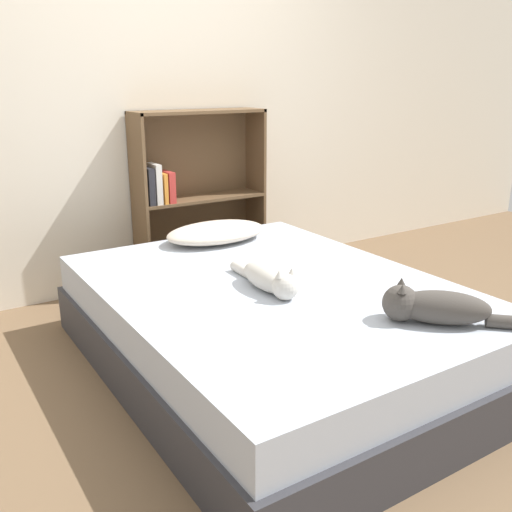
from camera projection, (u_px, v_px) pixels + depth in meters
The scene contains 7 objects.
ground_plane at pixel (273, 364), 2.80m from camera, with size 8.00×8.00×0.00m, color brown.
wall_back at pixel (144, 94), 3.61m from camera, with size 8.00×0.06×2.50m.
bed at pixel (273, 326), 2.74m from camera, with size 1.51×2.04×0.42m.
pillow at pixel (216, 232), 3.37m from camera, with size 0.62×0.38×0.11m.
cat_light at pixel (270, 278), 2.58m from camera, with size 0.16×0.52×0.14m.
cat_dark at pixel (433, 307), 2.24m from camera, with size 0.45×0.44×0.17m.
bookshelf at pixel (193, 196), 3.85m from camera, with size 0.89×0.26×1.15m.
Camera 1 is at (-1.43, -2.07, 1.35)m, focal length 40.00 mm.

